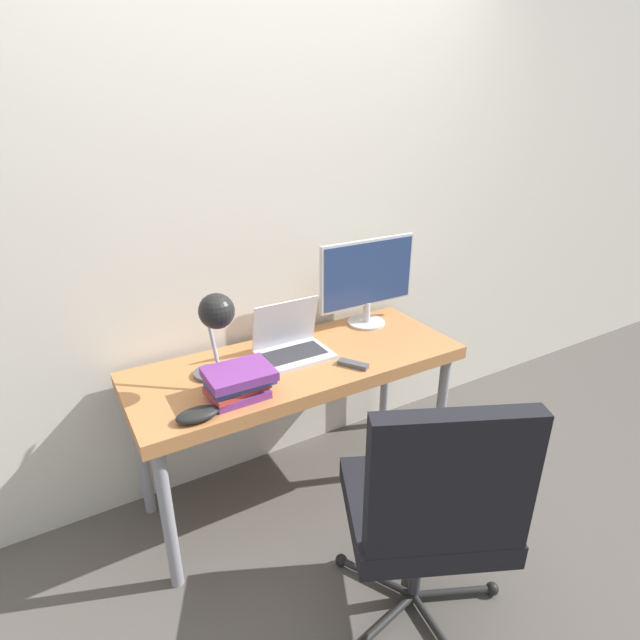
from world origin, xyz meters
TOP-DOWN VIEW (x-y plane):
  - ground_plane at (0.00, 0.00)m, footprint 12.00×12.00m
  - wall_back at (0.00, 0.64)m, footprint 8.00×0.05m
  - desk at (0.00, 0.29)m, footprint 1.48×0.57m
  - laptop at (-0.00, 0.34)m, footprint 0.31×0.24m
  - monitor at (0.49, 0.46)m, footprint 0.54×0.19m
  - desk_lamp at (-0.38, 0.22)m, footprint 0.14×0.29m
  - office_chair at (0.05, -0.55)m, footprint 0.68×0.67m
  - book_stack at (-0.34, 0.13)m, footprint 0.26×0.19m
  - tv_remote at (0.18, 0.11)m, footprint 0.11×0.13m
  - game_controller at (-0.53, 0.06)m, footprint 0.16×0.09m

SIDE VIEW (x-z plane):
  - ground_plane at x=0.00m, z-range 0.00..0.00m
  - office_chair at x=0.05m, z-range 0.06..1.05m
  - desk at x=0.00m, z-range 0.29..1.02m
  - tv_remote at x=0.18m, z-range 0.73..0.75m
  - game_controller at x=-0.53m, z-range 0.73..0.77m
  - laptop at x=0.00m, z-range 0.66..0.90m
  - book_stack at x=-0.34m, z-range 0.73..0.85m
  - monitor at x=0.49m, z-range 0.75..1.19m
  - desk_lamp at x=-0.38m, z-range 0.82..1.23m
  - wall_back at x=0.00m, z-range 0.00..2.60m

